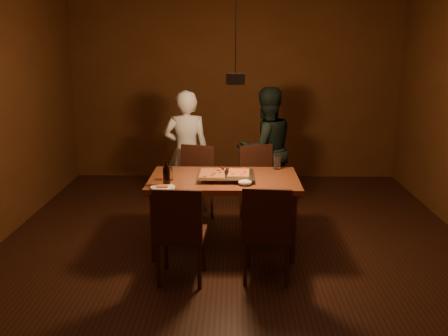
{
  "coord_description": "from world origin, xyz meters",
  "views": [
    {
      "loc": [
        -0.01,
        -4.68,
        2.09
      ],
      "look_at": [
        -0.11,
        0.18,
        0.85
      ],
      "focal_mm": 40.0,
      "sensor_mm": 36.0,
      "label": 1
    }
  ],
  "objects_px": {
    "chair_far_left": "(195,177)",
    "chair_near_left": "(180,226)",
    "plate_slice": "(163,187)",
    "beer_bottle_b": "(166,172)",
    "pendant_lamp": "(235,78)",
    "diner_dark": "(266,149)",
    "pizza_tray": "(226,176)",
    "chair_near_right": "(267,225)",
    "dining_table": "(224,185)",
    "chair_far_right": "(259,177)",
    "beer_bottle_a": "(167,174)",
    "diner_white": "(186,152)"
  },
  "relations": [
    {
      "from": "chair_near_left",
      "to": "chair_near_right",
      "type": "height_order",
      "value": "same"
    },
    {
      "from": "chair_far_right",
      "to": "chair_near_left",
      "type": "height_order",
      "value": "same"
    },
    {
      "from": "diner_white",
      "to": "chair_near_left",
      "type": "bearing_deg",
      "value": 90.99
    },
    {
      "from": "chair_near_left",
      "to": "chair_near_right",
      "type": "xyz_separation_m",
      "value": [
        0.76,
        0.04,
        0.0
      ]
    },
    {
      "from": "pizza_tray",
      "to": "beer_bottle_a",
      "type": "distance_m",
      "value": 0.63
    },
    {
      "from": "beer_bottle_a",
      "to": "dining_table",
      "type": "bearing_deg",
      "value": 29.47
    },
    {
      "from": "plate_slice",
      "to": "pendant_lamp",
      "type": "relative_size",
      "value": 0.21
    },
    {
      "from": "chair_far_left",
      "to": "diner_white",
      "type": "height_order",
      "value": "diner_white"
    },
    {
      "from": "dining_table",
      "to": "chair_far_right",
      "type": "distance_m",
      "value": 0.92
    },
    {
      "from": "chair_far_right",
      "to": "chair_near_right",
      "type": "bearing_deg",
      "value": 68.55
    },
    {
      "from": "chair_far_left",
      "to": "chair_near_left",
      "type": "bearing_deg",
      "value": 107.56
    },
    {
      "from": "pendant_lamp",
      "to": "diner_dark",
      "type": "bearing_deg",
      "value": 74.75
    },
    {
      "from": "chair_near_left",
      "to": "chair_near_right",
      "type": "relative_size",
      "value": 1.0
    },
    {
      "from": "chair_far_left",
      "to": "chair_near_left",
      "type": "relative_size",
      "value": 1.09
    },
    {
      "from": "chair_far_right",
      "to": "beer_bottle_b",
      "type": "xyz_separation_m",
      "value": [
        -0.95,
        -1.09,
        0.34
      ]
    },
    {
      "from": "chair_near_right",
      "to": "pendant_lamp",
      "type": "relative_size",
      "value": 0.44
    },
    {
      "from": "pizza_tray",
      "to": "plate_slice",
      "type": "height_order",
      "value": "pizza_tray"
    },
    {
      "from": "beer_bottle_b",
      "to": "diner_white",
      "type": "distance_m",
      "value": 1.43
    },
    {
      "from": "pendant_lamp",
      "to": "plate_slice",
      "type": "bearing_deg",
      "value": -162.65
    },
    {
      "from": "pizza_tray",
      "to": "pendant_lamp",
      "type": "xyz_separation_m",
      "value": [
        0.09,
        -0.14,
        0.99
      ]
    },
    {
      "from": "pizza_tray",
      "to": "beer_bottle_b",
      "type": "distance_m",
      "value": 0.62
    },
    {
      "from": "pizza_tray",
      "to": "beer_bottle_a",
      "type": "bearing_deg",
      "value": -154.34
    },
    {
      "from": "dining_table",
      "to": "diner_dark",
      "type": "relative_size",
      "value": 0.97
    },
    {
      "from": "chair_near_right",
      "to": "diner_dark",
      "type": "relative_size",
      "value": 0.31
    },
    {
      "from": "diner_white",
      "to": "dining_table",
      "type": "bearing_deg",
      "value": 110.39
    },
    {
      "from": "pizza_tray",
      "to": "diner_dark",
      "type": "height_order",
      "value": "diner_dark"
    },
    {
      "from": "chair_near_right",
      "to": "beer_bottle_a",
      "type": "relative_size",
      "value": 2.19
    },
    {
      "from": "pendant_lamp",
      "to": "pizza_tray",
      "type": "bearing_deg",
      "value": 121.1
    },
    {
      "from": "chair_far_right",
      "to": "pizza_tray",
      "type": "distance_m",
      "value": 0.97
    },
    {
      "from": "beer_bottle_a",
      "to": "diner_dark",
      "type": "bearing_deg",
      "value": 56.29
    },
    {
      "from": "diner_white",
      "to": "pendant_lamp",
      "type": "bearing_deg",
      "value": 111.6
    },
    {
      "from": "chair_near_right",
      "to": "diner_dark",
      "type": "bearing_deg",
      "value": 93.36
    },
    {
      "from": "beer_bottle_a",
      "to": "chair_near_right",
      "type": "bearing_deg",
      "value": -26.98
    },
    {
      "from": "chair_far_right",
      "to": "plate_slice",
      "type": "relative_size",
      "value": 2.36
    },
    {
      "from": "pendant_lamp",
      "to": "beer_bottle_b",
      "type": "bearing_deg",
      "value": -172.1
    },
    {
      "from": "chair_far_left",
      "to": "plate_slice",
      "type": "height_order",
      "value": "chair_far_left"
    },
    {
      "from": "chair_near_left",
      "to": "beer_bottle_b",
      "type": "xyz_separation_m",
      "value": [
        -0.18,
        0.55,
        0.34
      ]
    },
    {
      "from": "dining_table",
      "to": "chair_near_left",
      "type": "relative_size",
      "value": 3.09
    },
    {
      "from": "beer_bottle_b",
      "to": "plate_slice",
      "type": "distance_m",
      "value": 0.17
    },
    {
      "from": "chair_far_left",
      "to": "dining_table",
      "type": "bearing_deg",
      "value": 131.99
    },
    {
      "from": "diner_dark",
      "to": "pendant_lamp",
      "type": "distance_m",
      "value": 1.78
    },
    {
      "from": "beer_bottle_b",
      "to": "dining_table",
      "type": "bearing_deg",
      "value": 26.28
    },
    {
      "from": "chair_near_right",
      "to": "beer_bottle_b",
      "type": "xyz_separation_m",
      "value": [
        -0.94,
        0.5,
        0.34
      ]
    },
    {
      "from": "beer_bottle_b",
      "to": "plate_slice",
      "type": "relative_size",
      "value": 1.06
    },
    {
      "from": "plate_slice",
      "to": "beer_bottle_b",
      "type": "bearing_deg",
      "value": 80.54
    },
    {
      "from": "chair_far_right",
      "to": "pendant_lamp",
      "type": "distance_m",
      "value": 1.61
    },
    {
      "from": "chair_far_right",
      "to": "beer_bottle_a",
      "type": "xyz_separation_m",
      "value": [
        -0.93,
        -1.13,
        0.32
      ]
    },
    {
      "from": "plate_slice",
      "to": "chair_far_right",
      "type": "bearing_deg",
      "value": 51.47
    },
    {
      "from": "chair_far_left",
      "to": "beer_bottle_b",
      "type": "relative_size",
      "value": 2.16
    },
    {
      "from": "chair_far_left",
      "to": "beer_bottle_a",
      "type": "distance_m",
      "value": 1.17
    }
  ]
}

